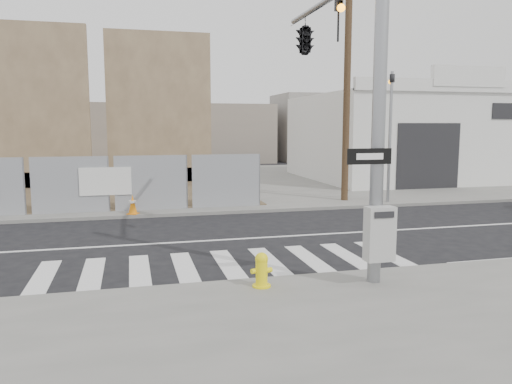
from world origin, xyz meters
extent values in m
plane|color=black|center=(0.00, 0.00, 0.00)|extent=(100.00, 100.00, 0.00)
cube|color=slate|center=(0.00, 14.00, 0.06)|extent=(50.00, 20.00, 0.12)
cylinder|color=gray|center=(2.50, -4.80, 3.62)|extent=(0.26, 0.26, 7.00)
cube|color=#B2B2AF|center=(2.45, -5.08, 1.15)|extent=(0.55, 0.30, 1.05)
cube|color=black|center=(2.25, -4.96, 2.62)|extent=(0.90, 0.03, 0.30)
cube|color=silver|center=(2.25, -4.98, 2.62)|extent=(0.55, 0.01, 0.12)
imported|color=black|center=(2.50, -2.80, 5.57)|extent=(0.16, 0.20, 1.00)
imported|color=black|center=(2.50, -0.60, 5.57)|extent=(0.53, 2.48, 1.00)
cylinder|color=gray|center=(8.00, 4.60, 2.72)|extent=(0.12, 0.12, 5.20)
imported|color=black|center=(8.00, 4.60, 5.22)|extent=(0.16, 0.20, 1.00)
cube|color=brown|center=(-7.00, 13.00, 4.12)|extent=(6.00, 0.50, 8.00)
cube|color=brown|center=(-7.00, 13.40, 0.52)|extent=(6.00, 1.30, 0.80)
cube|color=brown|center=(-0.50, 14.00, 4.12)|extent=(5.50, 0.50, 8.00)
cube|color=brown|center=(-0.50, 14.40, 0.52)|extent=(5.50, 1.30, 0.80)
cube|color=silver|center=(14.00, 13.00, 2.52)|extent=(12.00, 10.00, 4.80)
cube|color=silver|center=(14.00, 8.00, 5.12)|extent=(12.00, 0.30, 0.60)
cube|color=silver|center=(14.00, 7.95, 5.57)|extent=(4.00, 0.30, 1.00)
cube|color=black|center=(12.00, 7.98, 1.72)|extent=(3.40, 0.06, 3.20)
cylinder|color=#4C3723|center=(6.50, 5.50, 5.12)|extent=(0.28, 0.28, 10.00)
cylinder|color=#FFEA0E|center=(0.25, -4.58, 0.14)|extent=(0.44, 0.44, 0.04)
cylinder|color=#FFEA0E|center=(0.25, -4.58, 0.39)|extent=(0.29, 0.29, 0.53)
sphere|color=#FFEA0E|center=(0.25, -4.58, 0.67)|extent=(0.25, 0.25, 0.25)
cylinder|color=#FFEA0E|center=(0.11, -4.58, 0.44)|extent=(0.15, 0.13, 0.10)
cylinder|color=#FFEA0E|center=(0.39, -4.58, 0.44)|extent=(0.15, 0.13, 0.10)
cube|color=orange|center=(-2.09, 4.22, 0.13)|extent=(0.46, 0.46, 0.03)
cone|color=orange|center=(-2.09, 4.22, 0.46)|extent=(0.41, 0.41, 0.68)
cylinder|color=silver|center=(-2.09, 4.22, 0.56)|extent=(0.26, 0.26, 0.08)
camera|label=1|loc=(-2.13, -13.54, 3.19)|focal=35.00mm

